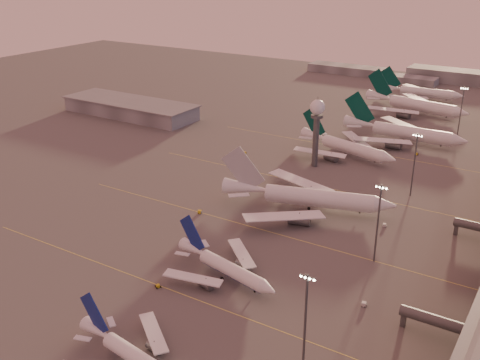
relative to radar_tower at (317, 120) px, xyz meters
The scene contains 23 objects.
ground 121.92m from the radar_tower, 92.39° to the right, with size 700.00×700.00×0.00m, color #575555.
taxiway_markings 71.83m from the radar_tower, 68.66° to the right, with size 180.00×185.25×0.02m.
hangar 127.68m from the radar_tower, behind, with size 82.00×27.00×8.50m.
radar_tower is the anchor object (origin of this frame).
mast_a 131.38m from the radar_tower, 66.17° to the right, with size 3.60×0.56×25.00m.
mast_b 82.32m from the radar_tower, 52.43° to the right, with size 3.60×0.56×25.00m.
mast_c 46.66m from the radar_tower, 12.53° to the right, with size 3.60×0.56×25.00m.
mast_d 91.11m from the radar_tower, 61.74° to the left, with size 3.60×0.56×25.00m.
distant_horizon 205.86m from the radar_tower, 90.67° to the left, with size 165.00×37.50×9.00m.
narrowbody_near 141.58m from the radar_tower, 81.84° to the right, with size 34.95×27.73×13.70m.
narrowbody_mid 100.04m from the radar_tower, 79.91° to the right, with size 37.73×29.79×14.93m.
widebody_white 49.36m from the radar_tower, 68.28° to the right, with size 61.60×48.68×22.25m.
greentail_a 27.28m from the radar_tower, 70.93° to the left, with size 51.59×41.11×19.20m.
greentail_b 60.34m from the radar_tower, 66.75° to the left, with size 61.85×49.96×22.47m.
greentail_c 111.17m from the radar_tower, 83.24° to the left, with size 62.87×50.31×23.05m.
greentail_d 147.52m from the radar_tower, 87.70° to the left, with size 53.27×42.91×19.34m.
gsv_tug_mid 112.94m from the radar_tower, 87.95° to the right, with size 3.72×3.18×0.91m.
gsv_truck_b 107.13m from the radar_tower, 57.71° to the right, with size 6.46×3.25×2.49m.
gsv_truck_c 69.92m from the radar_tower, 101.93° to the right, with size 6.59×4.27×2.51m.
gsv_catering_b 63.87m from the radar_tower, 41.98° to the right, with size 5.57×3.44×4.25m.
gsv_tug_far 34.17m from the radar_tower, 57.48° to the right, with size 3.27×3.80×0.93m.
gsv_truck_d 39.42m from the radar_tower, behind, with size 2.47×5.60×2.19m.
gsv_tug_hangar 54.95m from the radar_tower, 48.29° to the left, with size 3.55×2.44×0.94m.
Camera 1 is at (99.03, -92.12, 86.48)m, focal length 42.00 mm.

